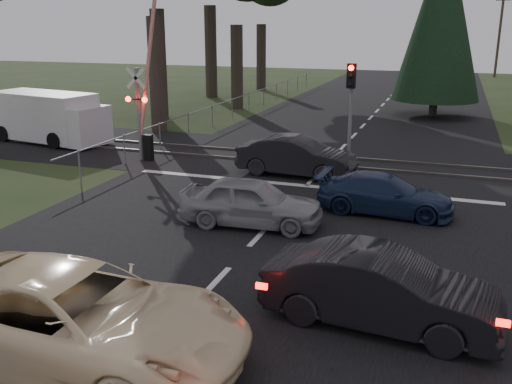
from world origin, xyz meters
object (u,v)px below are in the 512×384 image
at_px(utility_pole_far, 500,31).
at_px(silver_car, 251,202).
at_px(dark_car_far, 297,157).
at_px(cream_coupe, 75,318).
at_px(crossing_signal, 144,111).
at_px(dark_hatchback, 381,290).
at_px(traffic_signal_center, 351,99).
at_px(blue_sedan, 385,194).
at_px(white_van, 51,118).

height_order(utility_pole_far, silver_car, utility_pole_far).
bearing_deg(dark_car_far, cream_coupe, -177.24).
height_order(crossing_signal, dark_hatchback, crossing_signal).
bearing_deg(dark_hatchback, traffic_signal_center, 18.53).
height_order(traffic_signal_center, cream_coupe, traffic_signal_center).
bearing_deg(utility_pole_far, blue_sedan, -96.48).
height_order(dark_hatchback, white_van, white_van).
relative_size(traffic_signal_center, dark_hatchback, 0.93).
distance_m(cream_coupe, dark_car_far, 13.11).
bearing_deg(utility_pole_far, dark_hatchback, -94.96).
xyz_separation_m(crossing_signal, traffic_signal_center, (8.27, 0.89, 0.75)).
bearing_deg(dark_car_far, silver_car, -173.73).
distance_m(crossing_signal, dark_car_far, 6.69).
xyz_separation_m(crossing_signal, cream_coupe, (6.27, -13.39, -1.23)).
distance_m(silver_car, white_van, 15.15).
bearing_deg(silver_car, dark_car_far, -1.26).
xyz_separation_m(utility_pole_far, silver_car, (-8.99, -51.22, -4.04)).
xyz_separation_m(dark_hatchback, white_van, (-17.07, 12.37, 0.46)).
distance_m(silver_car, blue_sedan, 4.15).
bearing_deg(utility_pole_far, dark_car_far, -101.46).
xyz_separation_m(utility_pole_far, dark_hatchback, (-4.83, -55.68, -4.00)).
distance_m(traffic_signal_center, dark_hatchback, 11.85).
bearing_deg(dark_car_far, white_van, 84.22).
relative_size(cream_coupe, blue_sedan, 1.47).
height_order(utility_pole_far, white_van, utility_pole_far).
xyz_separation_m(traffic_signal_center, silver_car, (-1.49, -6.90, -2.12)).
xyz_separation_m(cream_coupe, white_van, (-12.40, 15.29, 0.36)).
relative_size(crossing_signal, white_van, 1.11).
bearing_deg(traffic_signal_center, dark_car_far, -145.58).
distance_m(utility_pole_far, dark_hatchback, 56.03).
bearing_deg(white_van, blue_sedan, -8.74).
distance_m(dark_car_far, white_van, 12.88).
height_order(cream_coupe, dark_car_far, cream_coupe).
bearing_deg(silver_car, crossing_signal, 44.92).
bearing_deg(cream_coupe, crossing_signal, 25.66).
relative_size(cream_coupe, dark_car_far, 1.35).
bearing_deg(traffic_signal_center, dark_hatchback, -76.79).
relative_size(traffic_signal_center, silver_car, 1.02).
relative_size(silver_car, dark_car_far, 0.91).
bearing_deg(crossing_signal, utility_pole_far, 70.77).
relative_size(traffic_signal_center, dark_car_far, 0.93).
xyz_separation_m(traffic_signal_center, dark_car_far, (-1.72, -1.18, -2.08)).
height_order(traffic_signal_center, silver_car, traffic_signal_center).
distance_m(utility_pole_far, dark_car_far, 46.60).
bearing_deg(dark_car_far, utility_pole_far, -7.47).
xyz_separation_m(silver_car, white_van, (-12.91, 7.90, 0.50)).
relative_size(dark_car_far, white_van, 0.70).
bearing_deg(dark_car_far, blue_sedan, -128.82).
distance_m(crossing_signal, blue_sedan, 10.97).
distance_m(cream_coupe, dark_hatchback, 5.51).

